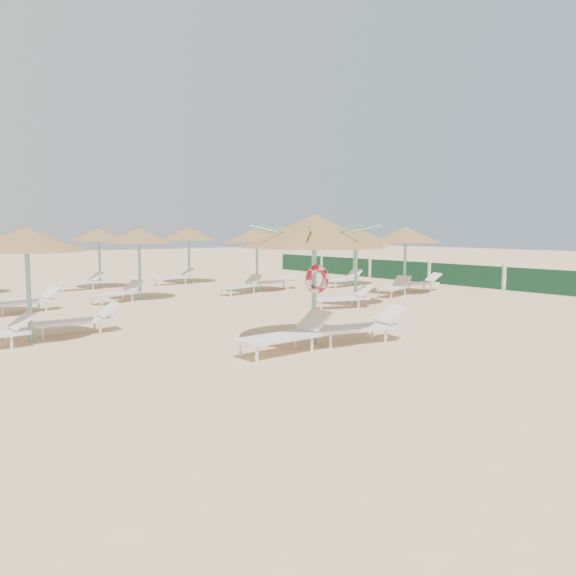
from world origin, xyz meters
TOP-DOWN VIEW (x-y plane):
  - ground at (0.00, 0.00)m, footprint 120.00×120.00m
  - main_palapa at (0.12, 0.31)m, footprint 3.29×3.29m
  - lounger_main_a at (-0.95, -0.09)m, footprint 2.28×0.78m
  - lounger_main_b at (1.11, -0.29)m, footprint 2.30×1.12m
  - palapa_field at (2.46, 9.93)m, footprint 18.98×14.11m
  - windbreak_fence at (14.00, 9.96)m, footprint 0.08×19.84m

SIDE VIEW (x-z plane):
  - ground at x=0.00m, z-range 0.00..0.00m
  - lounger_main_b at x=1.11m, z-range -0.02..0.78m
  - lounger_main_a at x=-0.95m, z-range -0.02..0.80m
  - windbreak_fence at x=14.00m, z-range -0.05..1.05m
  - palapa_field at x=2.46m, z-range 0.94..3.65m
  - main_palapa at x=0.12m, z-range 1.09..4.03m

